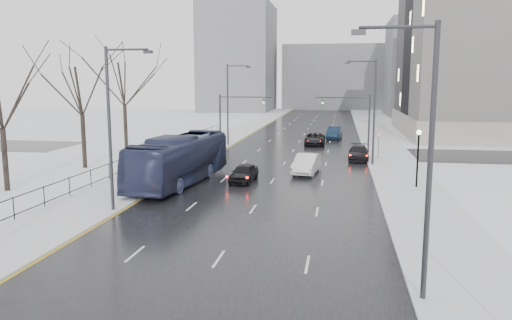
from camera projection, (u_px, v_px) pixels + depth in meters
The scene contains 26 objects.
road at pixel (301, 140), 68.29m from camera, with size 16.00×150.00×0.04m, color black.
cross_road at pixel (292, 152), 56.61m from camera, with size 130.00×10.00×0.04m, color black.
sidewalk_left at pixel (226, 138), 70.01m from camera, with size 5.00×150.00×0.16m, color silver.
sidewalk_right at pixel (379, 141), 66.56m from camera, with size 5.00×150.00×0.16m, color silver.
park_strip at pixel (162, 137), 71.58m from camera, with size 14.00×150.00×0.12m, color white.
tree_park_c at pixel (8, 192), 36.28m from camera, with size 8.05×8.05×11.50m, color black, non-canonical shape.
tree_park_d at pixel (85, 169), 45.91m from camera, with size 8.75×8.75×12.50m, color black, non-canonical shape.
tree_park_e at pixel (127, 153), 55.71m from camera, with size 9.45×9.45×13.50m, color black, non-canonical shape.
iron_fence at pixel (115, 168), 41.08m from camera, with size 0.06×70.00×1.30m.
streetlight_r_near at pixel (424, 150), 17.38m from camera, with size 2.95×0.25×10.00m.
streetlight_r_mid at pixel (372, 107), 46.60m from camera, with size 2.95×0.25×10.00m.
streetlight_l_near at pixel (113, 121), 29.81m from camera, with size 2.95×0.25×10.00m.
streetlight_l_far at pixel (229, 101), 60.97m from camera, with size 2.95×0.25×10.00m.
lamppost_r_mid at pixel (418, 150), 36.81m from camera, with size 0.36×0.36×4.28m.
mast_signal_right at pixel (359, 117), 54.76m from camera, with size 6.10×0.33×6.50m.
mast_signal_left at pixel (229, 115), 57.17m from camera, with size 6.10×0.33×6.50m.
no_uturn_sign at pixel (379, 137), 50.84m from camera, with size 0.60×0.06×2.70m.
bldg_far_right at pixel (441, 68), 115.53m from camera, with size 24.00×20.00×22.00m, color slate.
bldg_far_left at pixel (238, 58), 133.03m from camera, with size 18.00×22.00×28.00m, color slate.
bldg_far_center at pixel (337, 78), 144.14m from camera, with size 30.00×18.00×18.00m, color slate.
bus at pixel (180, 159), 38.90m from camera, with size 3.18×13.61×3.79m, color #2A3151.
sedan_center_near at pixel (244, 173), 39.66m from camera, with size 1.69×4.21×1.43m, color black.
sedan_right_near at pixel (307, 164), 43.28m from camera, with size 1.80×5.16×1.70m, color white.
sedan_right_cross at pixel (315, 139), 62.70m from camera, with size 2.49×5.40×1.50m, color black.
sedan_right_far at pixel (359, 153), 50.71m from camera, with size 2.04×5.03×1.46m, color black.
sedan_right_distant at pixel (334, 133), 69.10m from camera, with size 1.80×5.17×1.70m, color #122136.
Camera 1 is at (5.25, -7.96, 7.99)m, focal length 35.00 mm.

